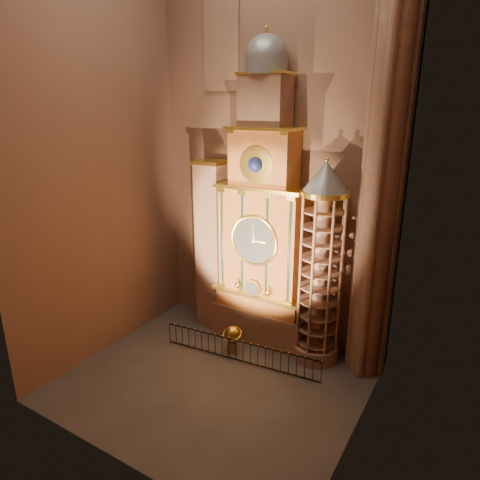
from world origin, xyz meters
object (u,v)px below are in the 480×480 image
Objects in this scene: astronomical_clock at (263,229)px; celestial_globe at (232,337)px; stair_turret at (320,267)px; portrait_tower at (213,245)px; iron_railing at (240,351)px.

astronomical_clock is 6.19m from celestial_globe.
portrait_tower is at bearing 177.67° from stair_turret.
astronomical_clock is 6.67m from iron_railing.
celestial_globe is (-4.13, -1.97, -4.33)m from stair_turret.
portrait_tower reaches higher than celestial_globe.
stair_turret reaches higher than celestial_globe.
portrait_tower is at bearing 140.93° from celestial_globe.
celestial_globe is 0.18× the size of iron_railing.
celestial_globe is at bearing -105.73° from astronomical_clock.
portrait_tower is 5.52m from celestial_globe.
iron_railing is (-3.26, -2.61, -4.60)m from stair_turret.
astronomical_clock is 3.78m from stair_turret.
stair_turret is 6.92× the size of celestial_globe.
celestial_globe reaches higher than iron_railing.
iron_railing is at bearing -141.26° from stair_turret.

